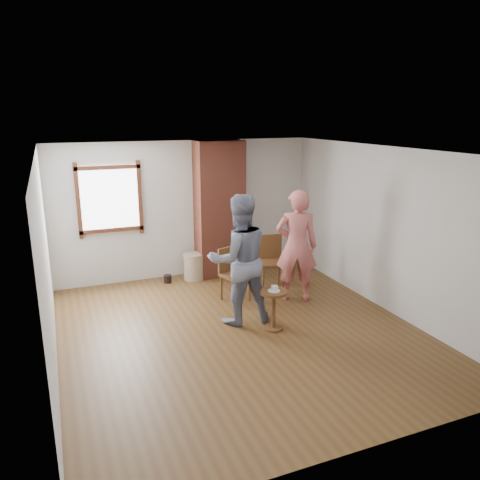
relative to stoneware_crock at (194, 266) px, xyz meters
name	(u,v)px	position (x,y,z in m)	size (l,w,h in m)	color
ground	(240,331)	(-0.04, -2.40, -0.25)	(5.50, 5.50, 0.00)	brown
room_shell	(221,203)	(-0.09, -1.79, 1.56)	(5.04, 5.52, 2.62)	silver
brick_chimney	(219,209)	(0.56, 0.10, 1.05)	(0.90, 0.50, 2.60)	#9D4B37
stoneware_crock	(194,266)	(0.00, 0.00, 0.00)	(0.39, 0.39, 0.51)	tan
dark_pot	(168,279)	(-0.52, 0.00, -0.18)	(0.15, 0.15, 0.15)	black
dining_chair_left	(233,271)	(0.32, -1.20, 0.25)	(0.54, 0.54, 0.90)	brown
dining_chair_right	(271,259)	(1.17, -0.92, 0.28)	(0.54, 0.54, 0.96)	brown
side_table	(274,304)	(0.45, -2.51, 0.15)	(0.40, 0.40, 0.60)	brown
cake_plate	(274,291)	(0.45, -2.51, 0.35)	(0.18, 0.18, 0.01)	white
cake_slice	(275,288)	(0.46, -2.51, 0.38)	(0.08, 0.07, 0.06)	white
man	(239,260)	(0.09, -2.06, 0.73)	(0.96, 0.75, 1.97)	#121932
person_pink	(297,246)	(1.30, -1.63, 0.70)	(0.69, 0.45, 1.90)	#CB6865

